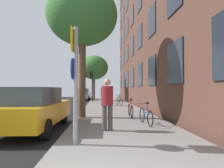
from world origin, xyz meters
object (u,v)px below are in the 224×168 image
tree_far (94,68)px  pedestrian_0 (107,101)px  bicycle_1 (130,110)px  sign_post (75,75)px  bicycle_0 (146,116)px  traffic_light (91,81)px  pedestrian_1 (103,94)px  tree_near (82,16)px  car_0 (33,108)px  car_1 (83,94)px  bicycle_2 (119,101)px

tree_far → pedestrian_0: (1.03, -17.14, -3.10)m
bicycle_1 → sign_post: bearing=-115.8°
pedestrian_0 → tree_far: bearing=93.4°
bicycle_0 → pedestrian_0: size_ratio=0.89×
traffic_light → pedestrian_0: traffic_light is taller
tree_far → pedestrian_1: size_ratio=3.16×
traffic_light → tree_near: 11.25m
traffic_light → bicycle_0: (2.83, -12.99, -2.01)m
tree_far → pedestrian_0: size_ratio=3.13×
tree_near → bicycle_0: (2.80, -2.10, -4.85)m
tree_far → pedestrian_0: tree_far is taller
sign_post → bicycle_1: sign_post is taller
sign_post → car_0: sign_post is taller
traffic_light → pedestrian_0: bearing=-85.0°
pedestrian_1 → tree_near: bearing=-100.0°
tree_near → pedestrian_1: tree_near is taller
tree_far → car_0: tree_far is taller
tree_far → car_1: 4.43m
tree_near → bicycle_2: tree_near is taller
sign_post → pedestrian_1: bearing=85.4°
bicycle_2 → sign_post: bearing=-101.6°
traffic_light → bicycle_2: bearing=-59.4°
sign_post → bicycle_0: bearing=45.9°
bicycle_0 → car_1: 18.94m
traffic_light → car_1: traffic_light is taller
bicycle_0 → bicycle_1: bicycle_1 is taller
bicycle_2 → pedestrian_1: (-1.39, 0.14, 0.64)m
sign_post → bicycle_2: sign_post is taller
bicycle_0 → car_0: (-4.38, -0.36, 0.37)m
tree_near → bicycle_1: tree_near is taller
traffic_light → bicycle_1: traffic_light is taller
sign_post → car_1: sign_post is taller
tree_near → pedestrian_0: size_ratio=3.76×
traffic_light → car_0: (-1.54, -13.35, -1.64)m
bicycle_1 → pedestrian_1: size_ratio=0.95×
bicycle_0 → car_1: size_ratio=0.40×
traffic_light → bicycle_0: size_ratio=2.13×
tree_near → tree_far: (0.15, 14.00, -1.07)m
bicycle_0 → bicycle_1: (-0.31, 1.97, 0.02)m
bicycle_2 → pedestrian_1: 1.54m
tree_far → bicycle_2: 8.73m
tree_near → bicycle_2: (2.56, 6.49, -4.82)m
bicycle_1 → car_0: car_0 is taller
bicycle_2 → pedestrian_0: 9.75m
traffic_light → tree_near: size_ratio=0.51×
bicycle_0 → pedestrian_0: pedestrian_0 is taller
car_1 → sign_post: bearing=-85.5°
traffic_light → tree_near: (0.04, -10.89, 2.84)m
bicycle_1 → pedestrian_0: 3.35m
sign_post → pedestrian_1: (0.91, 11.34, -0.78)m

